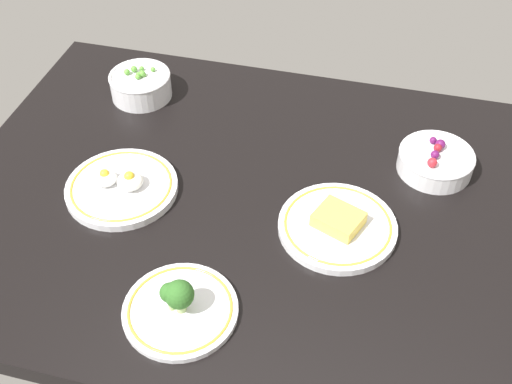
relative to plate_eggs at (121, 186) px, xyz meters
The scene contains 6 objects.
dining_table 26.85cm from the plate_eggs, behind, with size 120.70×89.26×4.00cm, color black.
plate_eggs is the anchor object (origin of this frame).
bowl_berries 63.32cm from the plate_eggs, 159.99° to the right, with size 15.30×15.30×6.17cm.
plate_broccoli 32.11cm from the plate_eggs, 130.16° to the left, with size 19.28×19.28×7.72cm.
plate_cheese 42.96cm from the plate_eggs, behind, with size 22.15×22.15×4.20cm.
bowl_peas 31.97cm from the plate_eggs, 75.52° to the right, with size 14.15×14.15×6.98cm.
Camera 1 is at (-21.74, 85.10, 92.37)cm, focal length 44.69 mm.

